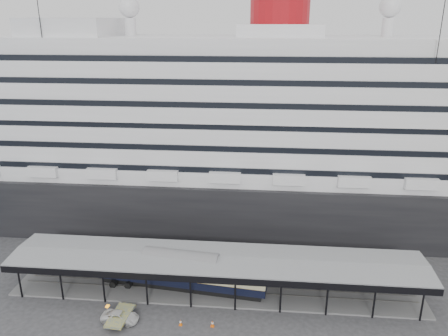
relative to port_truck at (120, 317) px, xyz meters
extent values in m
plane|color=#323235|center=(11.14, 2.74, -0.64)|extent=(200.00, 200.00, 0.00)
cube|color=black|center=(11.14, 34.74, 4.36)|extent=(130.00, 30.00, 10.00)
cylinder|color=#A10D13|center=(19.14, 34.74, 36.76)|extent=(10.00, 10.00, 9.00)
sphere|color=silver|center=(-6.86, 34.74, 37.06)|extent=(3.60, 3.60, 3.60)
sphere|color=silver|center=(37.14, 34.74, 37.06)|extent=(3.60, 3.60, 3.60)
cube|color=slate|center=(11.14, 7.74, -0.52)|extent=(56.00, 8.00, 0.24)
cube|color=slate|center=(11.14, 7.02, -0.36)|extent=(54.00, 0.08, 0.10)
cube|color=slate|center=(11.14, 8.46, -0.36)|extent=(54.00, 0.08, 0.10)
cube|color=black|center=(11.14, 3.24, 3.81)|extent=(56.00, 0.18, 0.90)
cube|color=black|center=(11.14, 12.24, 3.81)|extent=(56.00, 0.18, 0.90)
cube|color=slate|center=(11.14, 7.74, 4.54)|extent=(56.00, 9.00, 0.24)
cylinder|color=black|center=(-18.07, 24.49, 22.96)|extent=(0.12, 0.12, 47.21)
cylinder|color=black|center=(41.40, 22.98, 22.96)|extent=(0.12, 0.12, 47.21)
imported|color=silver|center=(0.00, 0.00, 0.00)|extent=(4.81, 2.54, 1.29)
cube|color=black|center=(6.26, 7.74, -0.03)|extent=(22.78, 5.19, 0.75)
cube|color=black|center=(6.26, 7.74, 0.94)|extent=(23.90, 5.74, 1.19)
cube|color=beige|center=(6.26, 7.74, 2.24)|extent=(23.91, 5.78, 1.40)
cube|color=black|center=(6.26, 7.74, 3.15)|extent=(23.90, 5.74, 0.43)
cube|color=#EB570D|center=(11.47, 0.12, -0.63)|extent=(0.46, 0.46, 0.03)
cone|color=#EB570D|center=(11.47, 0.12, -0.22)|extent=(0.39, 0.39, 0.81)
cylinder|color=white|center=(11.47, 0.12, -0.14)|extent=(0.26, 0.26, 0.16)
cube|color=orange|center=(7.59, -0.04, -0.63)|extent=(0.40, 0.40, 0.03)
cone|color=orange|center=(7.59, -0.04, -0.24)|extent=(0.34, 0.34, 0.76)
cylinder|color=white|center=(7.59, -0.04, -0.17)|extent=(0.24, 0.24, 0.15)
cube|color=#D5560B|center=(11.53, 0.09, -0.63)|extent=(0.47, 0.47, 0.03)
cone|color=#D5560B|center=(11.53, 0.09, -0.23)|extent=(0.40, 0.40, 0.79)
cylinder|color=white|center=(11.53, 0.09, -0.15)|extent=(0.25, 0.25, 0.15)
camera|label=1|loc=(17.06, -43.86, 34.84)|focal=35.00mm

